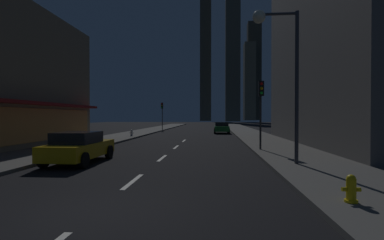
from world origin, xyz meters
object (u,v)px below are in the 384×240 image
Objects in this scene: car_parked_near at (79,147)px; fire_hydrant_far_left at (132,133)px; car_parked_far at (222,128)px; fire_hydrant_yellow_near at (351,189)px; street_lamp_right at (277,49)px; traffic_light_near_right at (261,99)px; traffic_light_far_left at (162,110)px.

car_parked_near is 16.04m from fire_hydrant_far_left.
car_parked_far is 6.48× the size of fire_hydrant_yellow_near.
fire_hydrant_yellow_near is 24.62m from fire_hydrant_far_left.
fire_hydrant_far_left is (-2.30, 15.87, -0.29)m from car_parked_near.
street_lamp_right is at bearing 95.45° from fire_hydrant_yellow_near.
traffic_light_near_right reaches higher than fire_hydrant_far_left.
street_lamp_right reaches higher than car_parked_far.
street_lamp_right reaches higher than fire_hydrant_yellow_near.
traffic_light_near_right reaches higher than car_parked_near.
traffic_light_near_right is at bearing -44.44° from fire_hydrant_far_left.
street_lamp_right is at bearing -55.07° from fire_hydrant_far_left.
traffic_light_near_right is at bearing -84.22° from car_parked_far.
traffic_light_far_left is at bearing 141.33° from car_parked_far.
traffic_light_far_left is (-9.10, 7.28, 2.45)m from car_parked_far.
fire_hydrant_yellow_near is 10.79m from traffic_light_near_right.
traffic_light_near_right is at bearing 92.20° from fire_hydrant_yellow_near.
traffic_light_near_right is (9.10, 4.69, 2.45)m from car_parked_near.
car_parked_near is at bearing -107.05° from car_parked_far.
fire_hydrant_yellow_near is 0.10× the size of street_lamp_right.
traffic_light_near_right is 5.31m from street_lamp_right.
street_lamp_right reaches higher than car_parked_near.
fire_hydrant_far_left is at bearing -141.33° from car_parked_far.
fire_hydrant_far_left is at bearing 135.56° from traffic_light_near_right.
street_lamp_right is at bearing -85.71° from car_parked_far.
fire_hydrant_yellow_near is 38.33m from traffic_light_far_left.
traffic_light_near_right is at bearing 88.61° from street_lamp_right.
car_parked_near is at bearing -152.75° from traffic_light_near_right.
car_parked_far is 11.91m from traffic_light_far_left.
fire_hydrant_far_left is at bearing -91.54° from traffic_light_far_left.
car_parked_far is (7.20, 23.47, 0.00)m from car_parked_near.
fire_hydrant_yellow_near is (9.50, -5.74, -0.29)m from car_parked_near.
fire_hydrant_yellow_near is at bearing -85.50° from car_parked_far.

